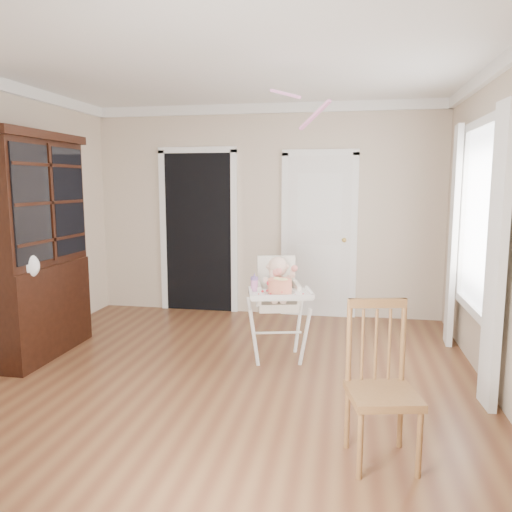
% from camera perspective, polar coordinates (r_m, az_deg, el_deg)
% --- Properties ---
extents(floor, '(5.00, 5.00, 0.00)m').
position_cam_1_polar(floor, '(4.39, -4.49, -14.64)').
color(floor, brown).
rests_on(floor, ground).
extents(ceiling, '(5.00, 5.00, 0.00)m').
position_cam_1_polar(ceiling, '(4.16, -4.94, 22.07)').
color(ceiling, white).
rests_on(ceiling, wall_back).
extents(wall_back, '(4.50, 0.00, 4.50)m').
position_cam_1_polar(wall_back, '(6.50, 1.06, 5.14)').
color(wall_back, '#C7B39B').
rests_on(wall_back, floor).
extents(crown_molding, '(4.50, 5.00, 0.12)m').
position_cam_1_polar(crown_molding, '(4.15, -4.93, 21.27)').
color(crown_molding, white).
rests_on(crown_molding, ceiling).
extents(doorway, '(1.06, 0.05, 2.22)m').
position_cam_1_polar(doorway, '(6.70, -6.59, 3.12)').
color(doorway, black).
rests_on(doorway, wall_back).
extents(closet_door, '(0.96, 0.09, 2.13)m').
position_cam_1_polar(closet_door, '(6.42, 7.20, 2.13)').
color(closet_door, white).
rests_on(closet_door, wall_back).
extents(window_right, '(0.13, 1.84, 2.30)m').
position_cam_1_polar(window_right, '(4.85, 23.80, 2.62)').
color(window_right, white).
rests_on(window_right, wall_right).
extents(high_chair, '(0.72, 0.83, 1.02)m').
position_cam_1_polar(high_chair, '(4.83, 2.50, -4.59)').
color(high_chair, white).
rests_on(high_chair, floor).
extents(baby, '(0.33, 0.24, 0.45)m').
position_cam_1_polar(baby, '(4.83, 2.50, -2.82)').
color(baby, beige).
rests_on(baby, high_chair).
extents(cake, '(0.29, 0.29, 0.13)m').
position_cam_1_polar(cake, '(4.58, 2.75, -3.45)').
color(cake, silver).
rests_on(cake, high_chair).
extents(sippy_cup, '(0.07, 0.07, 0.17)m').
position_cam_1_polar(sippy_cup, '(4.66, -0.19, -3.15)').
color(sippy_cup, pink).
rests_on(sippy_cup, high_chair).
extents(china_cabinet, '(0.58, 1.30, 2.20)m').
position_cam_1_polar(china_cabinet, '(5.36, -24.24, 1.04)').
color(china_cabinet, black).
rests_on(china_cabinet, floor).
extents(dining_chair, '(0.48, 0.48, 0.99)m').
position_cam_1_polar(dining_chair, '(3.25, 14.13, -14.48)').
color(dining_chair, brown).
rests_on(dining_chair, floor).
extents(streamer, '(0.30, 0.42, 0.15)m').
position_cam_1_polar(streamer, '(4.15, 3.31, 18.04)').
color(streamer, pink).
rests_on(streamer, ceiling).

